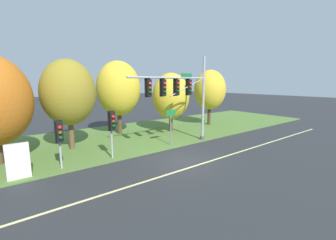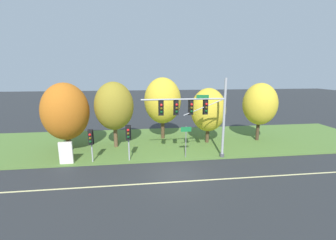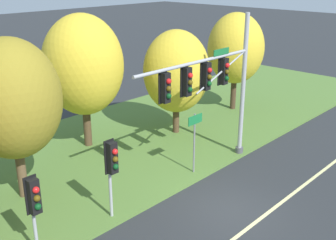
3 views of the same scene
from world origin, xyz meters
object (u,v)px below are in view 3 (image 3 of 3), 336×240
(tree_left_of_mast, at_px, (12,99))
(tree_tall_centre, at_px, (236,49))
(traffic_signal_mast, at_px, (214,82))
(pedestrian_signal_further_along, at_px, (34,200))
(tree_behind_signpost, at_px, (83,65))
(tree_mid_verge, at_px, (176,72))
(route_sign_post, at_px, (195,134))
(pedestrian_signal_near_kerb, at_px, (112,163))

(tree_left_of_mast, xyz_separation_m, tree_tall_centre, (15.80, 0.36, -0.13))
(tree_left_of_mast, bearing_deg, traffic_signal_mast, -29.01)
(pedestrian_signal_further_along, distance_m, tree_behind_signpost, 9.64)
(traffic_signal_mast, xyz_separation_m, tree_tall_centre, (8.31, 4.52, -0.14))
(traffic_signal_mast, height_order, tree_left_of_mast, traffic_signal_mast)
(tree_behind_signpost, relative_size, tree_mid_verge, 1.18)
(pedestrian_signal_further_along, bearing_deg, tree_mid_verge, 20.27)
(traffic_signal_mast, distance_m, tree_behind_signpost, 6.99)
(route_sign_post, relative_size, tree_behind_signpost, 0.41)
(traffic_signal_mast, bearing_deg, route_sign_post, 161.25)
(tree_left_of_mast, relative_size, tree_behind_signpost, 0.95)
(route_sign_post, bearing_deg, tree_tall_centre, 24.62)
(traffic_signal_mast, bearing_deg, pedestrian_signal_near_kerb, 179.48)
(pedestrian_signal_further_along, bearing_deg, tree_behind_signpost, 43.46)
(tree_behind_signpost, bearing_deg, tree_mid_verge, -24.91)
(pedestrian_signal_near_kerb, bearing_deg, route_sign_post, 2.79)
(tree_left_of_mast, relative_size, tree_mid_verge, 1.12)
(traffic_signal_mast, bearing_deg, tree_tall_centre, 28.54)
(pedestrian_signal_near_kerb, xyz_separation_m, route_sign_post, (5.07, 0.25, -0.42))
(tree_mid_verge, xyz_separation_m, tree_tall_centre, (5.93, 0.12, 0.50))
(tree_behind_signpost, distance_m, tree_tall_centre, 10.84)
(route_sign_post, bearing_deg, tree_behind_signpost, 102.91)
(tree_left_of_mast, height_order, tree_behind_signpost, tree_behind_signpost)
(tree_behind_signpost, bearing_deg, tree_tall_centre, -11.01)
(traffic_signal_mast, bearing_deg, pedestrian_signal_further_along, 179.01)
(pedestrian_signal_near_kerb, relative_size, tree_left_of_mast, 0.48)
(pedestrian_signal_further_along, height_order, tree_behind_signpost, tree_behind_signpost)
(pedestrian_signal_further_along, height_order, tree_left_of_mast, tree_left_of_mast)
(pedestrian_signal_further_along, xyz_separation_m, route_sign_post, (8.23, 0.14, -0.15))
(tree_left_of_mast, bearing_deg, tree_behind_signpost, 25.23)
(pedestrian_signal_near_kerb, bearing_deg, tree_behind_signpost, 60.92)
(route_sign_post, xyz_separation_m, tree_mid_verge, (3.27, 4.10, 1.70))
(tree_behind_signpost, height_order, tree_tall_centre, tree_behind_signpost)
(pedestrian_signal_further_along, distance_m, tree_mid_verge, 12.35)
(tree_tall_centre, bearing_deg, pedestrian_signal_further_along, -165.95)
(traffic_signal_mast, relative_size, pedestrian_signal_further_along, 2.58)
(route_sign_post, distance_m, tree_left_of_mast, 8.00)
(traffic_signal_mast, relative_size, tree_mid_verge, 1.25)
(traffic_signal_mast, distance_m, route_sign_post, 2.53)
(traffic_signal_mast, xyz_separation_m, tree_mid_verge, (2.38, 4.40, -0.64))
(tree_behind_signpost, relative_size, tree_tall_centre, 1.09)
(pedestrian_signal_near_kerb, xyz_separation_m, pedestrian_signal_further_along, (-3.15, 0.10, -0.27))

